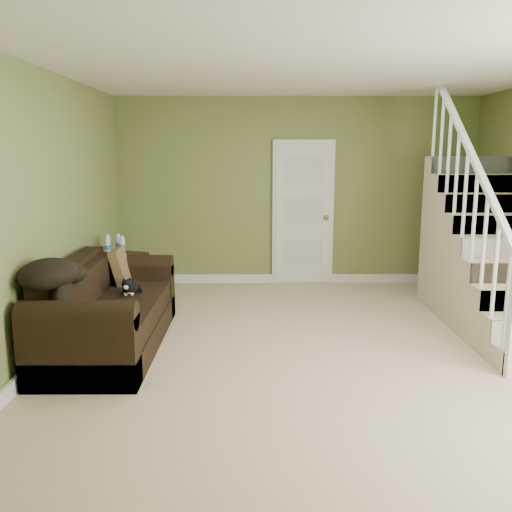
{
  "coord_description": "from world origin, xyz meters",
  "views": [
    {
      "loc": [
        -0.6,
        -4.88,
        1.86
      ],
      "look_at": [
        -0.57,
        0.21,
        0.88
      ],
      "focal_mm": 38.0,
      "sensor_mm": 36.0,
      "label": 1
    }
  ],
  "objects_px": {
    "sofa": "(106,314)",
    "side_table": "(118,281)",
    "cat": "(130,286)",
    "banana": "(116,314)"
  },
  "relations": [
    {
      "from": "sofa",
      "to": "side_table",
      "type": "distance_m",
      "value": 1.32
    },
    {
      "from": "sofa",
      "to": "side_table",
      "type": "xyz_separation_m",
      "value": [
        -0.2,
        1.3,
        0.02
      ]
    },
    {
      "from": "cat",
      "to": "banana",
      "type": "height_order",
      "value": "cat"
    },
    {
      "from": "sofa",
      "to": "cat",
      "type": "distance_m",
      "value": 0.38
    },
    {
      "from": "sofa",
      "to": "banana",
      "type": "distance_m",
      "value": 0.57
    },
    {
      "from": "side_table",
      "to": "sofa",
      "type": "bearing_deg",
      "value": -81.09
    },
    {
      "from": "side_table",
      "to": "banana",
      "type": "height_order",
      "value": "side_table"
    },
    {
      "from": "side_table",
      "to": "banana",
      "type": "xyz_separation_m",
      "value": [
        0.43,
        -1.8,
        0.14
      ]
    },
    {
      "from": "cat",
      "to": "banana",
      "type": "relative_size",
      "value": 2.43
    },
    {
      "from": "cat",
      "to": "side_table",
      "type": "bearing_deg",
      "value": 110.81
    }
  ]
}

